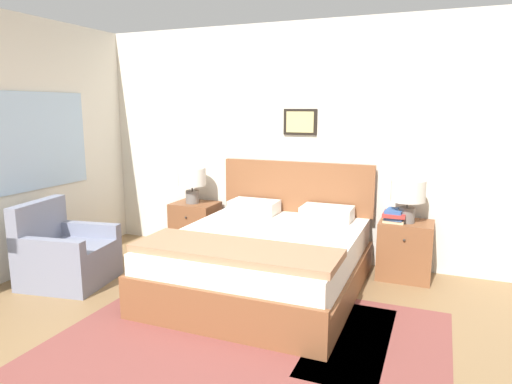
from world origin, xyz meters
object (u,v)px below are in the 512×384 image
at_px(bed, 265,258).
at_px(armchair, 65,256).
at_px(table_lamp_by_door, 408,194).
at_px(nightstand_near_window, 196,227).
at_px(nightstand_by_door, 405,250).
at_px(table_lamp_near_window, 192,179).

height_order(bed, armchair, bed).
bearing_deg(table_lamp_by_door, nightstand_near_window, 179.45).
bearing_deg(bed, armchair, -162.43).
xyz_separation_m(nightstand_near_window, nightstand_by_door, (2.39, 0.00, 0.00)).
relative_size(bed, table_lamp_by_door, 4.79).
xyz_separation_m(armchair, nightstand_near_window, (0.66, 1.38, 0.02)).
bearing_deg(nightstand_by_door, table_lamp_by_door, -100.87).
xyz_separation_m(nightstand_by_door, table_lamp_near_window, (-2.41, -0.02, 0.57)).
relative_size(nightstand_by_door, table_lamp_near_window, 1.37).
bearing_deg(table_lamp_by_door, armchair, -155.98).
bearing_deg(bed, nightstand_by_door, 33.57).
distance_m(bed, armchair, 1.95).
bearing_deg(armchair, bed, 98.63).
bearing_deg(armchair, table_lamp_by_door, 105.08).
relative_size(bed, nightstand_by_door, 3.50).
bearing_deg(table_lamp_near_window, armchair, -115.32).
distance_m(bed, table_lamp_near_window, 1.55).
relative_size(armchair, table_lamp_near_window, 2.00).
relative_size(nightstand_near_window, nightstand_by_door, 1.00).
xyz_separation_m(bed, nightstand_by_door, (1.20, 0.79, -0.01)).
bearing_deg(nightstand_near_window, bed, -33.57).
xyz_separation_m(nightstand_near_window, table_lamp_by_door, (2.39, -0.02, 0.57)).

